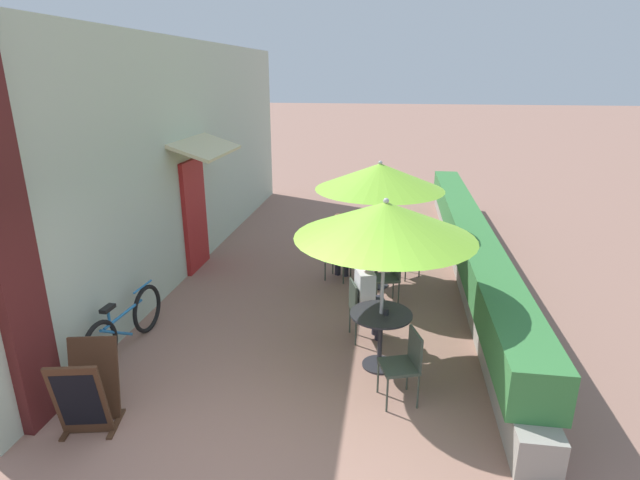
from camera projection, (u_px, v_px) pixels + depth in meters
cafe_facade_wall at (192, 157)px, 9.55m from camera, size 0.98×11.47×4.20m
planter_hedge at (468, 246)px, 9.34m from camera, size 0.60×10.47×1.01m
patio_table_near at (381, 328)px, 6.31m from camera, size 0.78×0.78×0.75m
patio_umbrella_near at (385, 220)px, 5.85m from camera, size 2.17×2.17×2.24m
cafe_chair_near_left at (405, 361)px, 5.65m from camera, size 0.51×0.51×0.87m
cafe_chair_near_right at (360, 305)px, 6.99m from camera, size 0.51×0.51×0.87m
seated_patron_near_right at (368, 294)px, 6.95m from camera, size 0.48×0.43×1.25m
coffee_cup_near at (386, 311)px, 6.19m from camera, size 0.07×0.07×0.09m
patio_table_mid at (377, 257)px, 8.75m from camera, size 0.78×0.78×0.75m
patio_umbrella_mid at (380, 176)px, 8.30m from camera, size 2.17×2.17×2.24m
cafe_chair_mid_left at (404, 249)px, 9.22m from camera, size 0.57×0.57×0.87m
cafe_chair_mid_right at (337, 254)px, 8.98m from camera, size 0.50×0.50×0.87m
seated_patron_mid_right at (339, 243)px, 9.03m from camera, size 0.42×0.47×1.25m
cafe_chair_mid_back at (390, 274)px, 8.08m from camera, size 0.48×0.48×0.87m
coffee_cup_mid at (371, 245)px, 8.57m from camera, size 0.07×0.07×0.09m
bicycle_leaning at (125, 326)px, 6.73m from camera, size 0.17×1.82×0.80m
menu_board at (88, 390)px, 5.23m from camera, size 0.64×0.72×0.92m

